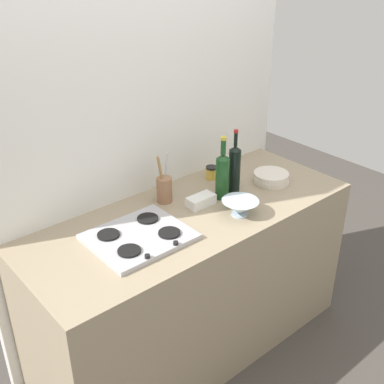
{
  "coord_description": "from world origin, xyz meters",
  "views": [
    {
      "loc": [
        -1.41,
        -1.65,
        2.17
      ],
      "look_at": [
        0.0,
        0.0,
        1.02
      ],
      "focal_mm": 45.74,
      "sensor_mm": 36.0,
      "label": 1
    }
  ],
  "objects_px": {
    "mixing_bowl": "(240,207)",
    "butter_dish": "(201,201)",
    "stovetop_hob": "(139,237)",
    "plate_stack": "(271,178)",
    "wine_bottle_mid_left": "(222,175)",
    "condiment_jar_front": "(211,172)",
    "utensil_crock": "(164,189)",
    "wine_bottle_leftmost": "(234,168)"
  },
  "relations": [
    {
      "from": "stovetop_hob",
      "to": "utensil_crock",
      "type": "xyz_separation_m",
      "value": [
        0.32,
        0.22,
        0.06
      ]
    },
    {
      "from": "plate_stack",
      "to": "utensil_crock",
      "type": "relative_size",
      "value": 0.74
    },
    {
      "from": "plate_stack",
      "to": "butter_dish",
      "type": "relative_size",
      "value": 1.35
    },
    {
      "from": "plate_stack",
      "to": "utensil_crock",
      "type": "bearing_deg",
      "value": 159.64
    },
    {
      "from": "wine_bottle_leftmost",
      "to": "wine_bottle_mid_left",
      "type": "distance_m",
      "value": 0.1
    },
    {
      "from": "stovetop_hob",
      "to": "mixing_bowl",
      "type": "distance_m",
      "value": 0.54
    },
    {
      "from": "utensil_crock",
      "to": "mixing_bowl",
      "type": "bearing_deg",
      "value": -60.99
    },
    {
      "from": "wine_bottle_mid_left",
      "to": "condiment_jar_front",
      "type": "distance_m",
      "value": 0.26
    },
    {
      "from": "mixing_bowl",
      "to": "wine_bottle_mid_left",
      "type": "bearing_deg",
      "value": 73.1
    },
    {
      "from": "stovetop_hob",
      "to": "wine_bottle_leftmost",
      "type": "height_order",
      "value": "wine_bottle_leftmost"
    },
    {
      "from": "wine_bottle_leftmost",
      "to": "wine_bottle_mid_left",
      "type": "bearing_deg",
      "value": -173.98
    },
    {
      "from": "butter_dish",
      "to": "wine_bottle_mid_left",
      "type": "bearing_deg",
      "value": -3.76
    },
    {
      "from": "plate_stack",
      "to": "stovetop_hob",
      "type": "bearing_deg",
      "value": 179.5
    },
    {
      "from": "wine_bottle_mid_left",
      "to": "plate_stack",
      "type": "bearing_deg",
      "value": -8.92
    },
    {
      "from": "utensil_crock",
      "to": "condiment_jar_front",
      "type": "relative_size",
      "value": 3.69
    },
    {
      "from": "mixing_bowl",
      "to": "butter_dish",
      "type": "distance_m",
      "value": 0.22
    },
    {
      "from": "wine_bottle_mid_left",
      "to": "condiment_jar_front",
      "type": "height_order",
      "value": "wine_bottle_mid_left"
    },
    {
      "from": "stovetop_hob",
      "to": "plate_stack",
      "type": "bearing_deg",
      "value": -0.5
    },
    {
      "from": "wine_bottle_mid_left",
      "to": "butter_dish",
      "type": "xyz_separation_m",
      "value": [
        -0.14,
        0.01,
        -0.11
      ]
    },
    {
      "from": "butter_dish",
      "to": "utensil_crock",
      "type": "xyz_separation_m",
      "value": [
        -0.12,
        0.16,
        0.05
      ]
    },
    {
      "from": "wine_bottle_mid_left",
      "to": "mixing_bowl",
      "type": "relative_size",
      "value": 1.85
    },
    {
      "from": "stovetop_hob",
      "to": "plate_stack",
      "type": "relative_size",
      "value": 2.18
    },
    {
      "from": "butter_dish",
      "to": "condiment_jar_front",
      "type": "bearing_deg",
      "value": 37.95
    },
    {
      "from": "stovetop_hob",
      "to": "condiment_jar_front",
      "type": "relative_size",
      "value": 6.0
    },
    {
      "from": "utensil_crock",
      "to": "condiment_jar_front",
      "type": "xyz_separation_m",
      "value": [
        0.38,
        0.04,
        -0.04
      ]
    },
    {
      "from": "plate_stack",
      "to": "mixing_bowl",
      "type": "distance_m",
      "value": 0.42
    },
    {
      "from": "plate_stack",
      "to": "utensil_crock",
      "type": "xyz_separation_m",
      "value": [
        -0.6,
        0.22,
        0.04
      ]
    },
    {
      "from": "mixing_bowl",
      "to": "wine_bottle_leftmost",
      "type": "bearing_deg",
      "value": 52.17
    },
    {
      "from": "stovetop_hob",
      "to": "wine_bottle_leftmost",
      "type": "distance_m",
      "value": 0.69
    },
    {
      "from": "wine_bottle_mid_left",
      "to": "mixing_bowl",
      "type": "distance_m",
      "value": 0.22
    },
    {
      "from": "utensil_crock",
      "to": "wine_bottle_mid_left",
      "type": "bearing_deg",
      "value": -33.03
    },
    {
      "from": "wine_bottle_mid_left",
      "to": "mixing_bowl",
      "type": "xyz_separation_m",
      "value": [
        -0.06,
        -0.19,
        -0.09
      ]
    },
    {
      "from": "condiment_jar_front",
      "to": "wine_bottle_mid_left",
      "type": "bearing_deg",
      "value": -118.71
    },
    {
      "from": "plate_stack",
      "to": "condiment_jar_front",
      "type": "xyz_separation_m",
      "value": [
        -0.22,
        0.26,
        0.01
      ]
    },
    {
      "from": "plate_stack",
      "to": "wine_bottle_leftmost",
      "type": "height_order",
      "value": "wine_bottle_leftmost"
    },
    {
      "from": "utensil_crock",
      "to": "wine_bottle_leftmost",
      "type": "bearing_deg",
      "value": -23.78
    },
    {
      "from": "plate_stack",
      "to": "mixing_bowl",
      "type": "height_order",
      "value": "mixing_bowl"
    },
    {
      "from": "utensil_crock",
      "to": "condiment_jar_front",
      "type": "bearing_deg",
      "value": 6.27
    },
    {
      "from": "wine_bottle_leftmost",
      "to": "wine_bottle_mid_left",
      "type": "xyz_separation_m",
      "value": [
        -0.1,
        -0.01,
        -0.0
      ]
    },
    {
      "from": "plate_stack",
      "to": "utensil_crock",
      "type": "distance_m",
      "value": 0.64
    },
    {
      "from": "mixing_bowl",
      "to": "utensil_crock",
      "type": "bearing_deg",
      "value": 119.01
    },
    {
      "from": "mixing_bowl",
      "to": "plate_stack",
      "type": "bearing_deg",
      "value": 19.46
    }
  ]
}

